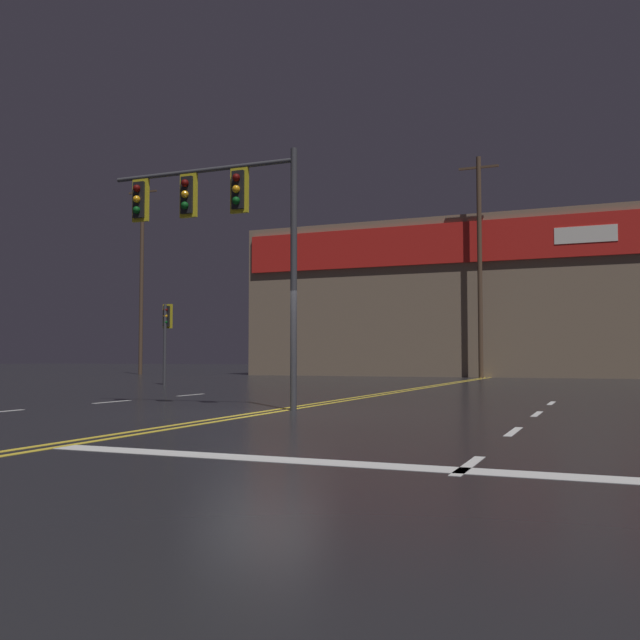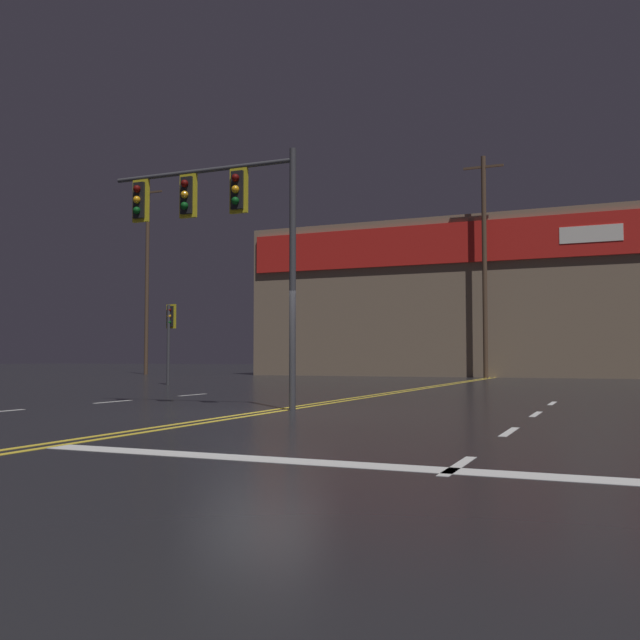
# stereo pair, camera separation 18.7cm
# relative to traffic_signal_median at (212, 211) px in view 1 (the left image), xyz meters

# --- Properties ---
(ground_plane) EXTENTS (200.00, 200.00, 0.00)m
(ground_plane) POSITION_rel_traffic_signal_median_xyz_m (1.68, -0.86, -4.34)
(ground_plane) COLOR black
(road_markings) EXTENTS (15.09, 60.00, 0.01)m
(road_markings) POSITION_rel_traffic_signal_median_xyz_m (2.69, -2.00, -4.34)
(road_markings) COLOR gold
(road_markings) RESTS_ON ground
(traffic_signal_median) EXTENTS (4.63, 0.36, 5.54)m
(traffic_signal_median) POSITION_rel_traffic_signal_median_xyz_m (0.00, 0.00, 0.00)
(traffic_signal_median) COLOR #38383D
(traffic_signal_median) RESTS_ON ground
(traffic_signal_corner_northwest) EXTENTS (0.42, 0.36, 3.30)m
(traffic_signal_corner_northwest) POSITION_rel_traffic_signal_median_xyz_m (-8.65, 10.91, -1.93)
(traffic_signal_corner_northwest) COLOR #38383D
(traffic_signal_corner_northwest) RESTS_ON ground
(building_backdrop) EXTENTS (30.27, 10.23, 9.35)m
(building_backdrop) POSITION_rel_traffic_signal_median_xyz_m (1.68, 32.04, 0.35)
(building_backdrop) COLOR #7A6651
(building_backdrop) RESTS_ON ground
(utility_pole_row) EXTENTS (47.26, 0.26, 12.92)m
(utility_pole_row) POSITION_rel_traffic_signal_median_xyz_m (0.62, 25.99, 1.98)
(utility_pole_row) COLOR #4C3828
(utility_pole_row) RESTS_ON ground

